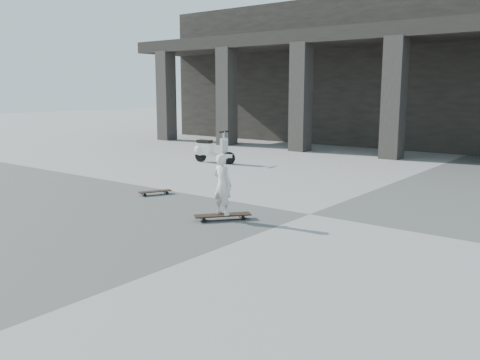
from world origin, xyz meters
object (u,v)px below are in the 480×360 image
Objects in this scene: longboard at (223,216)px; child at (223,184)px; skateboard_spare at (155,192)px; scooter at (208,150)px.

child reaches higher than longboard.
skateboard_spare is (-2.59, 0.78, -0.01)m from longboard.
longboard is at bearing -53.61° from scooter.
child is (2.59, -0.78, 0.58)m from skateboard_spare.
scooter is (-5.04, 5.33, -0.24)m from child.
scooter reaches higher than skateboard_spare.
skateboard_spare is 0.49× the size of scooter.
longboard is 1.29× the size of skateboard_spare.
skateboard_spare is at bearing -12.56° from child.
skateboard_spare is 0.67× the size of child.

